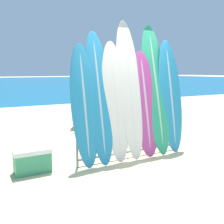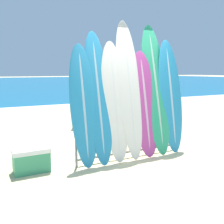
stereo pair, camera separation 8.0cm
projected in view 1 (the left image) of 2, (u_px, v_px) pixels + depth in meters
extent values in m
plane|color=beige|center=(149.00, 162.00, 4.88)|extent=(160.00, 160.00, 0.00)
cube|color=white|center=(40.00, 106.00, 12.43)|extent=(120.00, 0.60, 0.01)
cylinder|color=gray|center=(77.00, 146.00, 4.56)|extent=(0.04, 0.04, 0.77)
cylinder|color=gray|center=(176.00, 132.00, 5.61)|extent=(0.04, 0.04, 0.77)
cylinder|color=gray|center=(132.00, 120.00, 5.03)|extent=(2.29, 0.04, 0.04)
cylinder|color=gray|center=(131.00, 151.00, 5.13)|extent=(2.29, 0.04, 0.04)
ellipsoid|color=teal|center=(84.00, 106.00, 4.56)|extent=(0.49, 0.47, 2.16)
ellipsoid|color=#98BACC|center=(84.00, 106.00, 4.56)|extent=(0.09, 0.46, 2.07)
ellipsoid|color=teal|center=(99.00, 98.00, 4.71)|extent=(0.50, 0.59, 2.40)
ellipsoid|color=#98BACC|center=(99.00, 98.00, 4.71)|extent=(0.09, 0.57, 2.31)
ellipsoid|color=silver|center=(116.00, 101.00, 4.86)|extent=(0.53, 0.50, 2.23)
ellipsoid|color=silver|center=(116.00, 101.00, 4.86)|extent=(0.10, 0.49, 2.15)
ellipsoid|color=silver|center=(130.00, 89.00, 5.01)|extent=(0.51, 0.65, 2.65)
ellipsoid|color=silver|center=(130.00, 89.00, 5.01)|extent=(0.09, 0.64, 2.55)
ellipsoid|color=#B23D8E|center=(145.00, 104.00, 5.16)|extent=(0.59, 0.50, 2.08)
ellipsoid|color=#CAA1BE|center=(145.00, 104.00, 5.16)|extent=(0.11, 0.49, 2.00)
ellipsoid|color=#289E70|center=(156.00, 89.00, 5.32)|extent=(0.58, 0.70, 2.62)
ellipsoid|color=#9AC3B3|center=(156.00, 89.00, 5.32)|extent=(0.10, 0.68, 2.52)
ellipsoid|color=teal|center=(170.00, 96.00, 5.46)|extent=(0.57, 0.52, 2.32)
ellipsoid|color=#98BACC|center=(170.00, 96.00, 5.46)|extent=(0.10, 0.51, 2.23)
cylinder|color=tan|center=(121.00, 119.00, 6.98)|extent=(0.11, 0.11, 0.79)
cylinder|color=tan|center=(118.00, 118.00, 7.13)|extent=(0.11, 0.11, 0.79)
cube|color=gold|center=(119.00, 109.00, 7.01)|extent=(0.14, 0.22, 0.24)
cube|color=#3370BC|center=(119.00, 93.00, 6.95)|extent=(0.16, 0.24, 0.62)
sphere|color=tan|center=(119.00, 75.00, 6.88)|extent=(0.22, 0.22, 0.22)
cylinder|color=beige|center=(75.00, 112.00, 8.07)|extent=(0.11, 0.11, 0.82)
cylinder|color=beige|center=(75.00, 113.00, 7.89)|extent=(0.11, 0.11, 0.82)
cube|color=#478466|center=(75.00, 103.00, 7.93)|extent=(0.21, 0.27, 0.25)
cube|color=gold|center=(75.00, 89.00, 7.86)|extent=(0.23, 0.29, 0.64)
sphere|color=beige|center=(74.00, 73.00, 7.79)|extent=(0.23, 0.23, 0.23)
cube|color=#389366|center=(32.00, 163.00, 4.36)|extent=(0.58, 0.32, 0.33)
cube|color=white|center=(32.00, 151.00, 4.32)|extent=(0.60, 0.33, 0.07)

